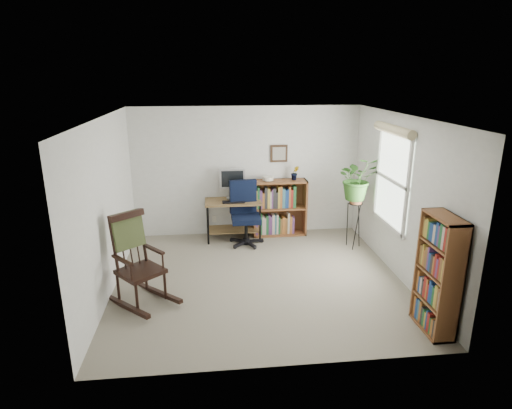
{
  "coord_description": "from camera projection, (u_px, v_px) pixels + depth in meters",
  "views": [
    {
      "loc": [
        -0.68,
        -5.75,
        2.96
      ],
      "look_at": [
        0.0,
        0.4,
        1.05
      ],
      "focal_mm": 30.0,
      "sensor_mm": 36.0,
      "label": 1
    }
  ],
  "objects": [
    {
      "name": "desk",
      "position": [
        233.0,
        220.0,
        7.88
      ],
      "size": [
        1.02,
        0.56,
        0.73
      ],
      "primitive_type": null,
      "color": "brown",
      "rests_on": "floor"
    },
    {
      "name": "framed_picture",
      "position": [
        279.0,
        154.0,
        7.88
      ],
      "size": [
        0.32,
        0.04,
        0.32
      ],
      "primitive_type": null,
      "color": "black",
      "rests_on": "wall_back"
    },
    {
      "name": "ceiling",
      "position": [
        259.0,
        117.0,
        5.69
      ],
      "size": [
        4.2,
        4.0,
        0.0
      ],
      "primitive_type": "cube",
      "color": "white",
      "rests_on": "ground"
    },
    {
      "name": "tall_bookshelf",
      "position": [
        438.0,
        275.0,
        4.96
      ],
      "size": [
        0.27,
        0.63,
        1.44
      ],
      "primitive_type": null,
      "color": "brown",
      "rests_on": "floor"
    },
    {
      "name": "wall_back",
      "position": [
        247.0,
        172.0,
        7.95
      ],
      "size": [
        4.2,
        0.0,
        2.4
      ],
      "primitive_type": "cube",
      "color": "silver",
      "rests_on": "ground"
    },
    {
      "name": "plant_stand",
      "position": [
        354.0,
        222.0,
        7.45
      ],
      "size": [
        0.27,
        0.27,
        0.95
      ],
      "primitive_type": null,
      "rotation": [
        0.0,
        0.0,
        -0.02
      ],
      "color": "black",
      "rests_on": "floor"
    },
    {
      "name": "window",
      "position": [
        391.0,
        180.0,
        6.49
      ],
      "size": [
        0.12,
        1.2,
        1.5
      ],
      "primitive_type": null,
      "color": "silver",
      "rests_on": "wall_right"
    },
    {
      "name": "office_chair",
      "position": [
        246.0,
        214.0,
        7.55
      ],
      "size": [
        0.71,
        0.71,
        1.15
      ],
      "primitive_type": null,
      "rotation": [
        0.0,
        0.0,
        0.13
      ],
      "color": "black",
      "rests_on": "floor"
    },
    {
      "name": "potted_plant_small",
      "position": [
        295.0,
        177.0,
        7.9
      ],
      "size": [
        0.13,
        0.24,
        0.11
      ],
      "primitive_type": "imported",
      "color": "#2F6122",
      "rests_on": "low_bookshelf"
    },
    {
      "name": "rocking_chair",
      "position": [
        140.0,
        260.0,
        5.58
      ],
      "size": [
        1.19,
        1.24,
        1.25
      ],
      "primitive_type": null,
      "rotation": [
        0.0,
        0.0,
        0.71
      ],
      "color": "black",
      "rests_on": "floor"
    },
    {
      "name": "wall_front",
      "position": [
        283.0,
        262.0,
        4.15
      ],
      "size": [
        4.2,
        0.0,
        2.4
      ],
      "primitive_type": "cube",
      "color": "silver",
      "rests_on": "ground"
    },
    {
      "name": "floor",
      "position": [
        259.0,
        279.0,
        6.4
      ],
      "size": [
        4.2,
        4.0,
        0.0
      ],
      "primitive_type": "cube",
      "color": "gray",
      "rests_on": "ground"
    },
    {
      "name": "wall_left",
      "position": [
        106.0,
        208.0,
        5.83
      ],
      "size": [
        0.0,
        4.0,
        2.4
      ],
      "primitive_type": "cube",
      "color": "silver",
      "rests_on": "ground"
    },
    {
      "name": "monitor",
      "position": [
        232.0,
        184.0,
        7.82
      ],
      "size": [
        0.46,
        0.16,
        0.56
      ],
      "primitive_type": null,
      "color": "#ADAEB1",
      "rests_on": "desk"
    },
    {
      "name": "keyboard",
      "position": [
        233.0,
        202.0,
        7.65
      ],
      "size": [
        0.4,
        0.15,
        0.02
      ],
      "primitive_type": "cube",
      "color": "black",
      "rests_on": "desk"
    },
    {
      "name": "wall_right",
      "position": [
        401.0,
        198.0,
        6.27
      ],
      "size": [
        0.0,
        4.0,
        2.4
      ],
      "primitive_type": "cube",
      "color": "silver",
      "rests_on": "ground"
    },
    {
      "name": "low_bookshelf",
      "position": [
        279.0,
        208.0,
        8.04
      ],
      "size": [
        1.0,
        0.33,
        1.06
      ],
      "primitive_type": null,
      "color": "brown",
      "rests_on": "floor"
    },
    {
      "name": "spider_plant",
      "position": [
        359.0,
        157.0,
        7.12
      ],
      "size": [
        1.69,
        1.88,
        1.46
      ],
      "primitive_type": "imported",
      "color": "#2F6122",
      "rests_on": "plant_stand"
    }
  ]
}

